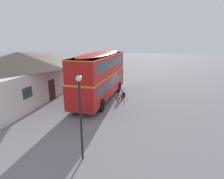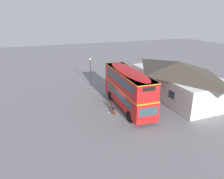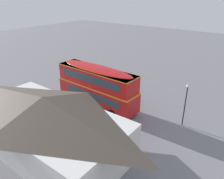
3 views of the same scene
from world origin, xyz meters
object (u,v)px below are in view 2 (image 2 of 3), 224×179
Objects in this scene: touring_bicycle at (112,107)px; street_lamp at (90,69)px; water_bottle_clear_plastic at (108,112)px; backpack_on_ground at (114,112)px; water_bottle_green_metal at (105,107)px; double_decker_bus at (128,87)px.

touring_bicycle is 9.94m from street_lamp.
water_bottle_clear_plastic is 0.06× the size of street_lamp.
water_bottle_green_metal is (-1.88, -0.37, -0.16)m from backpack_on_ground.
double_decker_bus reaches higher than water_bottle_green_metal.
water_bottle_clear_plastic is at bearing -5.00° from street_lamp.
double_decker_bus is at bearing 91.97° from touring_bicycle.
street_lamp is (-8.80, 0.73, 2.64)m from water_bottle_green_metal.
street_lamp reaches higher than touring_bicycle.
double_decker_bus is 9.76m from street_lamp.
water_bottle_green_metal is at bearing -145.85° from touring_bicycle.
touring_bicycle reaches higher than water_bottle_clear_plastic.
street_lamp is (-9.58, -1.88, 0.11)m from double_decker_bus.
backpack_on_ground is 2.08× the size of water_bottle_clear_plastic.
water_bottle_green_metal is (-0.78, -2.61, -2.53)m from double_decker_bus.
backpack_on_ground is at bearing -11.18° from touring_bicycle.
water_bottle_green_metal is at bearing 173.45° from water_bottle_clear_plastic.
water_bottle_clear_plastic is (-0.47, -0.53, -0.16)m from backpack_on_ground.
street_lamp is at bearing 179.06° from touring_bicycle.
double_decker_bus is 19.28× the size of backpack_on_ground.
street_lamp is (-9.65, 0.16, 2.38)m from touring_bicycle.
street_lamp is (-10.69, 0.36, 2.48)m from backpack_on_ground.
touring_bicycle is at bearing 127.59° from water_bottle_clear_plastic.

